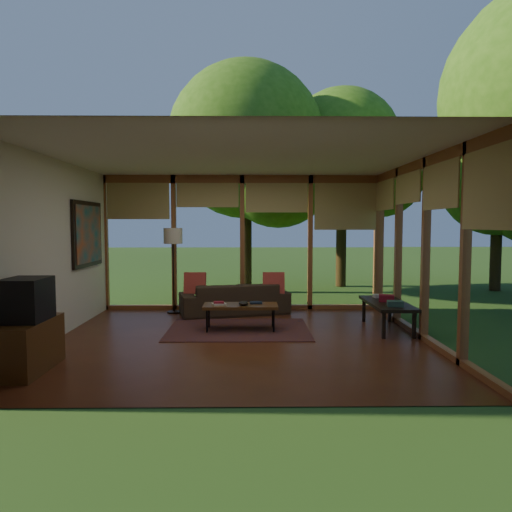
{
  "coord_description": "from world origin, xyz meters",
  "views": [
    {
      "loc": [
        0.16,
        -6.69,
        1.72
      ],
      "look_at": [
        0.25,
        0.7,
        1.21
      ],
      "focal_mm": 32.0,
      "sensor_mm": 36.0,
      "label": 1
    }
  ],
  "objects_px": {
    "floor_lamp": "(173,241)",
    "media_cabinet": "(26,346)",
    "side_console": "(387,305)",
    "television": "(26,299)",
    "coffee_table": "(241,307)",
    "sofa": "(235,298)"
  },
  "relations": [
    {
      "from": "sofa",
      "to": "media_cabinet",
      "type": "bearing_deg",
      "value": 40.77
    },
    {
      "from": "side_console",
      "to": "sofa",
      "type": "bearing_deg",
      "value": 152.07
    },
    {
      "from": "media_cabinet",
      "to": "floor_lamp",
      "type": "xyz_separation_m",
      "value": [
        1.14,
        3.51,
        1.11
      ]
    },
    {
      "from": "sofa",
      "to": "side_console",
      "type": "height_order",
      "value": "sofa"
    },
    {
      "from": "coffee_table",
      "to": "floor_lamp",
      "type": "bearing_deg",
      "value": 131.84
    },
    {
      "from": "coffee_table",
      "to": "sofa",
      "type": "bearing_deg",
      "value": 96.02
    },
    {
      "from": "television",
      "to": "coffee_table",
      "type": "bearing_deg",
      "value": 39.53
    },
    {
      "from": "floor_lamp",
      "to": "coffee_table",
      "type": "relative_size",
      "value": 1.38
    },
    {
      "from": "floor_lamp",
      "to": "coffee_table",
      "type": "distance_m",
      "value": 2.24
    },
    {
      "from": "floor_lamp",
      "to": "media_cabinet",
      "type": "bearing_deg",
      "value": -108.04
    },
    {
      "from": "media_cabinet",
      "to": "coffee_table",
      "type": "xyz_separation_m",
      "value": [
        2.47,
        2.02,
        0.09
      ]
    },
    {
      "from": "sofa",
      "to": "coffee_table",
      "type": "xyz_separation_m",
      "value": [
        0.15,
        -1.38,
        0.09
      ]
    },
    {
      "from": "coffee_table",
      "to": "side_console",
      "type": "bearing_deg",
      "value": 0.77
    },
    {
      "from": "media_cabinet",
      "to": "floor_lamp",
      "type": "bearing_deg",
      "value": 71.96
    },
    {
      "from": "media_cabinet",
      "to": "side_console",
      "type": "relative_size",
      "value": 0.71
    },
    {
      "from": "television",
      "to": "side_console",
      "type": "relative_size",
      "value": 0.39
    },
    {
      "from": "media_cabinet",
      "to": "television",
      "type": "height_order",
      "value": "television"
    },
    {
      "from": "media_cabinet",
      "to": "floor_lamp",
      "type": "relative_size",
      "value": 0.61
    },
    {
      "from": "side_console",
      "to": "coffee_table",
      "type": "bearing_deg",
      "value": -179.23
    },
    {
      "from": "sofa",
      "to": "coffee_table",
      "type": "bearing_deg",
      "value": 81.14
    },
    {
      "from": "sofa",
      "to": "coffee_table",
      "type": "relative_size",
      "value": 1.7
    },
    {
      "from": "media_cabinet",
      "to": "television",
      "type": "xyz_separation_m",
      "value": [
        0.02,
        0.0,
        0.55
      ]
    }
  ]
}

